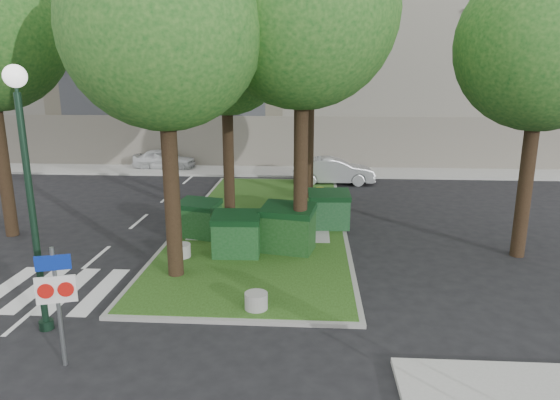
# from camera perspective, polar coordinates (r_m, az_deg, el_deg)

# --- Properties ---
(ground) EXTENTS (120.00, 120.00, 0.00)m
(ground) POSITION_cam_1_polar(r_m,az_deg,el_deg) (12.29, -7.92, -13.57)
(ground) COLOR black
(ground) RESTS_ON ground
(median_island) EXTENTS (6.00, 16.00, 0.12)m
(median_island) POSITION_cam_1_polar(r_m,az_deg,el_deg) (19.55, -1.86, -2.55)
(median_island) COLOR #224112
(median_island) RESTS_ON ground
(median_kerb) EXTENTS (6.30, 16.30, 0.10)m
(median_kerb) POSITION_cam_1_polar(r_m,az_deg,el_deg) (19.56, -1.86, -2.58)
(median_kerb) COLOR gray
(median_kerb) RESTS_ON ground
(building_sidewalk) EXTENTS (42.00, 3.00, 0.12)m
(building_sidewalk) POSITION_cam_1_polar(r_m,az_deg,el_deg) (29.77, -0.89, 3.29)
(building_sidewalk) COLOR #999993
(building_sidewalk) RESTS_ON ground
(zebra_crossing) EXTENTS (5.00, 3.00, 0.01)m
(zebra_crossing) POSITION_cam_1_polar(r_m,az_deg,el_deg) (14.72, -21.39, -9.58)
(zebra_crossing) COLOR silver
(zebra_crossing) RESTS_ON ground
(apartment_building) EXTENTS (41.00, 12.00, 16.00)m
(apartment_building) POSITION_cam_1_polar(r_m,az_deg,el_deg) (36.78, 0.03, 17.80)
(apartment_building) COLOR #C3B292
(apartment_building) RESTS_ON ground
(tree_median_near_left) EXTENTS (5.20, 5.20, 10.53)m
(tree_median_near_left) POSITION_cam_1_polar(r_m,az_deg,el_deg) (13.81, -12.92, 20.61)
(tree_median_near_left) COLOR black
(tree_median_near_left) RESTS_ON ground
(tree_median_mid) EXTENTS (4.80, 4.80, 9.99)m
(tree_median_mid) POSITION_cam_1_polar(r_m,az_deg,el_deg) (20.00, -5.96, 17.81)
(tree_median_mid) COLOR black
(tree_median_mid) RESTS_ON ground
(tree_median_far) EXTENTS (5.80, 5.80, 11.93)m
(tree_median_far) POSITION_cam_1_polar(r_m,az_deg,el_deg) (22.84, 3.78, 20.77)
(tree_median_far) COLOR black
(tree_median_far) RESTS_ON ground
(tree_street_right) EXTENTS (5.00, 5.00, 10.06)m
(tree_street_right) POSITION_cam_1_polar(r_m,az_deg,el_deg) (17.13, 28.21, 16.91)
(tree_street_right) COLOR black
(tree_street_right) RESTS_ON ground
(dumpster_a) EXTENTS (1.65, 1.36, 1.32)m
(dumpster_a) POSITION_cam_1_polar(r_m,az_deg,el_deg) (17.79, -9.23, -2.11)
(dumpster_a) COLOR #0F3911
(dumpster_a) RESTS_ON median_island
(dumpster_b) EXTENTS (1.54, 1.10, 1.40)m
(dumpster_b) POSITION_cam_1_polar(r_m,az_deg,el_deg) (15.79, -4.99, -3.95)
(dumpster_b) COLOR #123D17
(dumpster_b) RESTS_ON median_island
(dumpster_c) EXTENTS (1.88, 1.49, 1.55)m
(dumpster_c) POSITION_cam_1_polar(r_m,az_deg,el_deg) (16.11, 0.93, -3.26)
(dumpster_c) COLOR #103610
(dumpster_c) RESTS_ON median_island
(dumpster_d) EXTENTS (1.58, 1.16, 1.42)m
(dumpster_d) POSITION_cam_1_polar(r_m,az_deg,el_deg) (18.62, 5.60, -1.11)
(dumpster_d) COLOR #133E1C
(dumpster_d) RESTS_ON median_island
(bollard_left) EXTENTS (0.58, 0.58, 0.42)m
(bollard_left) POSITION_cam_1_polar(r_m,az_deg,el_deg) (16.00, -11.21, -5.68)
(bollard_left) COLOR #9D9C98
(bollard_left) RESTS_ON median_island
(bollard_right) EXTENTS (0.57, 0.57, 0.41)m
(bollard_right) POSITION_cam_1_polar(r_m,az_deg,el_deg) (12.43, -2.74, -11.43)
(bollard_right) COLOR gray
(bollard_right) RESTS_ON median_island
(bollard_mid) EXTENTS (0.56, 0.56, 0.40)m
(bollard_mid) POSITION_cam_1_polar(r_m,az_deg,el_deg) (16.59, -1.29, -4.71)
(bollard_mid) COLOR #979792
(bollard_mid) RESTS_ON median_island
(litter_bin) EXTENTS (0.41, 0.41, 0.72)m
(litter_bin) POSITION_cam_1_polar(r_m,az_deg,el_deg) (22.09, 4.58, 0.49)
(litter_bin) COLOR gold
(litter_bin) RESTS_ON median_island
(street_lamp) EXTENTS (0.47, 0.47, 5.89)m
(street_lamp) POSITION_cam_1_polar(r_m,az_deg,el_deg) (11.87, -26.95, 2.99)
(street_lamp) COLOR black
(street_lamp) RESTS_ON ground
(traffic_sign_pole) EXTENTS (0.73, 0.26, 2.51)m
(traffic_sign_pole) POSITION_cam_1_polar(r_m,az_deg,el_deg) (10.73, -24.17, -9.49)
(traffic_sign_pole) COLOR slate
(traffic_sign_pole) RESTS_ON ground
(car_white) EXTENTS (3.83, 1.73, 1.28)m
(car_white) POSITION_cam_1_polar(r_m,az_deg,el_deg) (31.39, -13.08, 4.57)
(car_white) COLOR silver
(car_white) RESTS_ON ground
(car_silver) EXTENTS (4.37, 1.80, 1.41)m
(car_silver) POSITION_cam_1_polar(r_m,az_deg,el_deg) (26.63, 6.13, 3.32)
(car_silver) COLOR #A7ACB0
(car_silver) RESTS_ON ground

